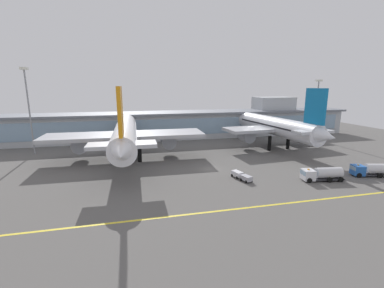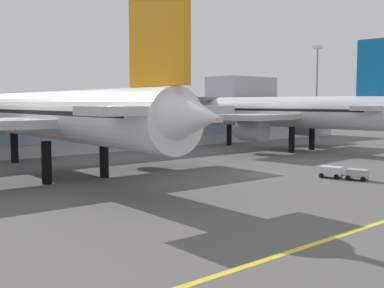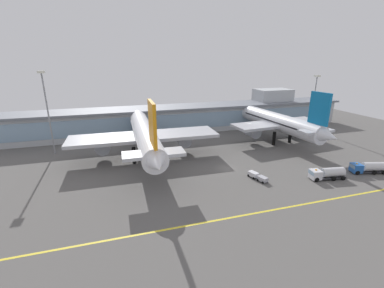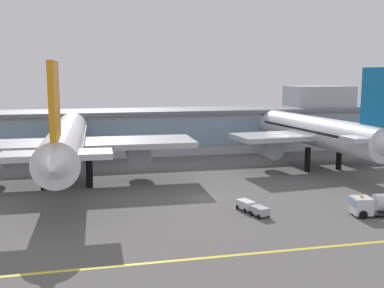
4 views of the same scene
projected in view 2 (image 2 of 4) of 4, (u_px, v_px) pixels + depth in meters
ground_plane at (262, 174)px, 60.10m from camera, size 197.49×197.49×0.00m
terminal_building at (107, 121)px, 93.08m from camera, size 144.06×14.00×15.51m
airliner_near_left at (64, 117)px, 57.22m from camera, size 43.43×56.08×20.12m
airliner_near_right at (289, 113)px, 90.37m from camera, size 34.10×48.92×19.60m
baggage_tug_near at (343, 172)px, 56.39m from camera, size 3.14×5.80×1.40m
apron_light_mast_centre at (317, 79)px, 112.52m from camera, size 1.80×1.80×22.52m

